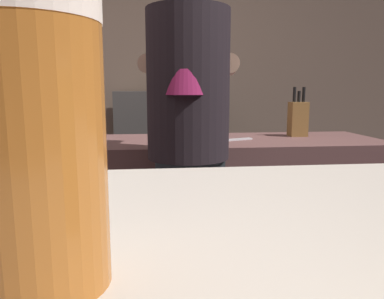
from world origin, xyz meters
The scene contains 10 objects.
wall_back centered at (0.00, 2.20, 1.35)m, with size 5.20×0.10×2.70m, color brown.
prep_counter centered at (0.35, 0.70, 0.45)m, with size 2.10×0.60×0.90m, color brown.
back_shelf centered at (0.30, 1.92, 0.58)m, with size 0.96×0.36×1.16m, color #3D3B38.
bartender centered at (0.29, 0.25, 0.99)m, with size 0.47×0.54×1.71m.
knife_block centered at (0.99, 0.80, 1.01)m, with size 0.10×0.08×0.29m.
mixing_bowl centered at (-0.30, 0.60, 0.93)m, with size 0.18×0.18×0.05m, color beige.
chefs_knife centered at (0.57, 0.65, 0.91)m, with size 0.24×0.03×0.01m, color silver.
pint_glass_far centered at (0.08, -1.07, 1.14)m, with size 0.07×0.07×0.15m.
bottle_soy centered at (0.65, 1.97, 1.25)m, with size 0.06×0.06×0.22m.
bottle_hot_sauce centered at (0.16, 2.00, 1.24)m, with size 0.07×0.07×0.21m.
Camera 1 is at (0.14, -1.26, 1.17)m, focal length 34.05 mm.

